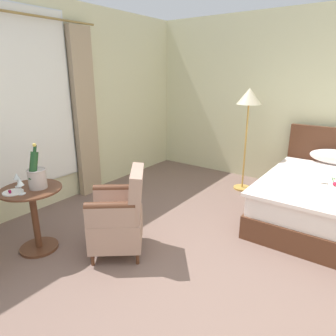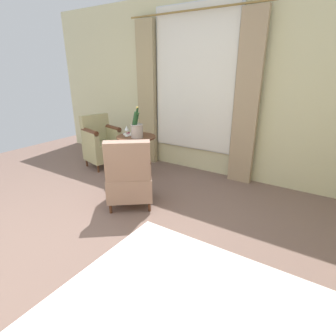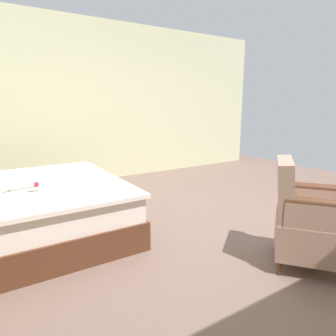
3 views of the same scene
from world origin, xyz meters
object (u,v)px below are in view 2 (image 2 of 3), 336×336
(champagne_bucket, at_px, (137,128))
(armchair_facing_bed, at_px, (101,143))
(snack_plate, at_px, (129,134))
(side_table_round, at_px, (137,154))
(wine_glass_near_bucket, at_px, (140,127))
(wine_glass_near_edge, at_px, (127,129))
(armchair_by_window, at_px, (129,177))

(champagne_bucket, xyz_separation_m, armchair_facing_bed, (-0.17, -1.00, -0.42))
(champagne_bucket, relative_size, snack_plate, 2.38)
(side_table_round, distance_m, champagne_bucket, 0.44)
(snack_plate, bearing_deg, wine_glass_near_bucket, 135.03)
(wine_glass_near_edge, relative_size, armchair_facing_bed, 0.17)
(champagne_bucket, height_order, armchair_facing_bed, champagne_bucket)
(wine_glass_near_bucket, distance_m, armchair_by_window, 1.15)
(side_table_round, relative_size, snack_plate, 3.59)
(armchair_by_window, bearing_deg, side_table_round, -146.69)
(champagne_bucket, bearing_deg, side_table_round, -130.15)
(champagne_bucket, xyz_separation_m, wine_glass_near_bucket, (-0.20, -0.11, -0.03))
(armchair_facing_bed, bearing_deg, snack_plate, 83.36)
(wine_glass_near_edge, xyz_separation_m, snack_plate, (-0.10, -0.04, -0.11))
(champagne_bucket, bearing_deg, wine_glass_near_bucket, -152.23)
(wine_glass_near_edge, bearing_deg, wine_glass_near_bucket, 159.35)
(side_table_round, distance_m, armchair_by_window, 0.92)
(side_table_round, height_order, armchair_facing_bed, armchair_facing_bed)
(wine_glass_near_edge, bearing_deg, side_table_round, 116.82)
(wine_glass_near_edge, height_order, armchair_facing_bed, armchair_facing_bed)
(armchair_by_window, xyz_separation_m, armchair_facing_bed, (-0.89, -1.45, 0.02))
(armchair_by_window, bearing_deg, snack_plate, -139.87)
(side_table_round, relative_size, champagne_bucket, 1.51)
(wine_glass_near_bucket, xyz_separation_m, wine_glass_near_edge, (0.22, -0.08, 0.00))
(snack_plate, relative_size, armchair_by_window, 0.21)
(wine_glass_near_bucket, bearing_deg, side_table_round, 17.63)
(snack_plate, bearing_deg, wine_glass_near_edge, 21.71)
(armchair_by_window, bearing_deg, wine_glass_near_edge, -137.87)
(side_table_round, xyz_separation_m, wine_glass_near_bucket, (-0.15, -0.05, 0.41))
(champagne_bucket, distance_m, armchair_by_window, 0.96)
(wine_glass_near_edge, distance_m, snack_plate, 0.15)
(champagne_bucket, bearing_deg, armchair_by_window, 31.87)
(wine_glass_near_edge, xyz_separation_m, armchair_by_window, (0.70, 0.64, -0.42))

